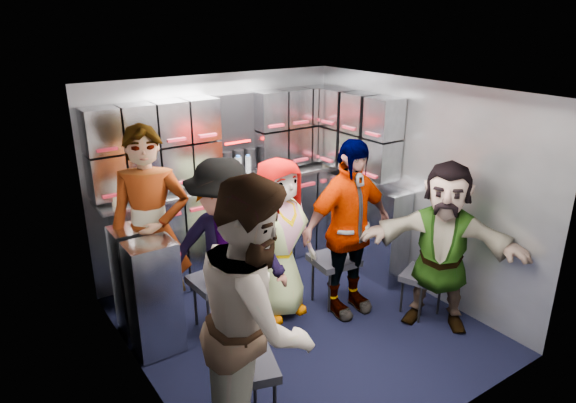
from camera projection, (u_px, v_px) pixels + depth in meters
floor at (300, 325)px, 4.67m from camera, size 3.00×3.00×0.00m
wall_back at (219, 174)px, 5.47m from camera, size 2.80×0.04×2.10m
wall_left at (138, 261)px, 3.56m from camera, size 0.04×3.00×2.10m
wall_right at (416, 188)px, 5.05m from camera, size 0.04×3.00×2.10m
ceiling at (302, 92)px, 3.94m from camera, size 2.80×3.00×0.02m
cart_bank_back at (230, 229)px, 5.50m from camera, size 2.68×0.38×0.99m
cart_bank_left at (146, 289)px, 4.30m from camera, size 0.38×0.76×0.99m
counter at (228, 183)px, 5.32m from camera, size 2.68×0.42×0.03m
locker_bank_back at (223, 137)px, 5.20m from camera, size 2.68×0.28×0.82m
locker_bank_right at (359, 133)px, 5.36m from camera, size 0.28×1.00×0.82m
right_cabinet at (361, 223)px, 5.62m from camera, size 0.28×1.20×1.00m
coffee_niche at (236, 135)px, 5.35m from camera, size 0.46×0.16×0.84m
red_latch_strip at (238, 200)px, 5.21m from camera, size 2.60×0.02×0.03m
jump_seat_near_left at (244, 370)px, 3.41m from camera, size 0.52×0.50×0.49m
jump_seat_mid_left at (216, 283)px, 4.51m from camera, size 0.44×0.42×0.49m
jump_seat_center at (268, 270)px, 4.90m from camera, size 0.44×0.43×0.40m
jump_seat_mid_right at (334, 262)px, 4.91m from camera, size 0.45×0.43×0.48m
jump_seat_near_right at (422, 278)px, 4.74m from camera, size 0.45×0.44×0.42m
attendant_standing at (151, 233)px, 4.34m from camera, size 0.80×0.71×1.84m
attendant_arc_a at (257, 320)px, 3.11m from camera, size 1.08×1.13×1.84m
attendant_arc_b at (224, 253)px, 4.24m from camera, size 1.20×1.07×1.61m
attendant_arc_c at (279, 239)px, 4.63m from camera, size 0.77×0.53×1.51m
attendant_arc_d at (348, 229)px, 4.63m from camera, size 0.98×0.42×1.67m
attendant_arc_e at (442, 246)px, 4.46m from camera, size 1.20×1.41×1.52m
bottle_left at (214, 173)px, 5.13m from camera, size 0.07×0.07×0.26m
bottle_mid at (239, 169)px, 5.28m from camera, size 0.07×0.07×0.25m
bottle_right at (248, 168)px, 5.34m from camera, size 0.06×0.06×0.24m
cup_left at (116, 200)px, 4.63m from camera, size 0.08×0.08×0.10m
cup_right at (326, 159)px, 5.91m from camera, size 0.09×0.09×0.11m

